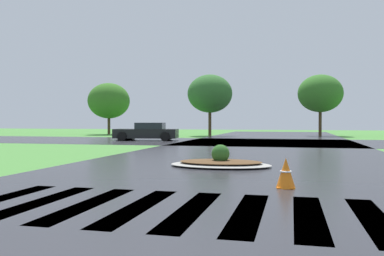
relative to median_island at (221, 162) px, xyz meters
name	(u,v)px	position (x,y,z in m)	size (l,w,h in m)	color
asphalt_roadway	(241,166)	(0.59, 0.24, -0.13)	(11.18, 80.00, 0.01)	#2B2B30
asphalt_cross_road	(268,142)	(0.59, 14.64, -0.13)	(90.00, 10.07, 0.01)	#2B2B30
crosswalk_stripes	(192,209)	(0.59, -6.16, -0.13)	(7.65, 3.06, 0.01)	white
median_island	(221,162)	(0.00, 0.00, 0.00)	(3.13, 1.97, 0.68)	#9E9B93
car_blue_compact	(147,132)	(-7.92, 15.20, 0.46)	(4.66, 2.54, 1.26)	black
drainage_pipe_stack	(126,134)	(-9.92, 16.15, 0.25)	(1.42, 0.93, 0.77)	#9E9B93
traffic_cone	(286,173)	(2.02, -3.65, 0.18)	(0.41, 0.41, 0.64)	orange
background_treeline	(273,96)	(0.45, 26.11, 3.54)	(43.45, 6.37, 5.65)	#4C3823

